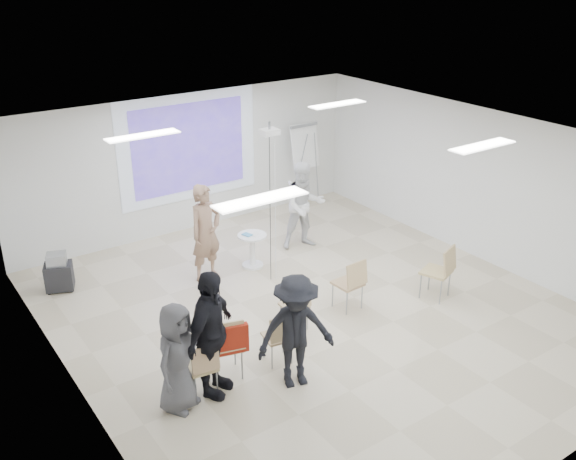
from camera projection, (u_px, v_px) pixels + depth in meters
floor at (315, 315)px, 11.01m from camera, size 8.00×9.00×0.10m
ceiling at (318, 139)px, 9.77m from camera, size 8.00×9.00×0.10m
wall_back at (189, 162)px, 13.81m from camera, size 8.00×0.10×3.00m
wall_left at (66, 304)px, 8.27m from camera, size 0.10×9.00×3.00m
wall_right at (481, 184)px, 12.51m from camera, size 0.10×9.00×3.00m
projection_halo at (189, 147)px, 13.62m from camera, size 3.20×0.01×2.30m
projection_image at (189, 148)px, 13.61m from camera, size 2.60×0.01×1.90m
pedestal_table at (252, 248)px, 12.43m from camera, size 0.69×0.69×0.70m
player_left at (205, 227)px, 11.71m from camera, size 0.87×0.69×2.11m
player_right at (304, 201)px, 13.03m from camera, size 1.16×1.02×2.02m
controller_left at (207, 203)px, 11.86m from camera, size 0.07×0.13×0.04m
controller_right at (290, 183)px, 12.99m from camera, size 0.08×0.14×0.04m
chair_far_left at (203, 365)px, 8.76m from camera, size 0.44×0.47×0.83m
chair_left_mid at (227, 343)px, 9.07m from camera, size 0.57×0.60×0.99m
chair_left_inner at (279, 335)px, 9.43m from camera, size 0.47×0.49×0.85m
chair_center at (296, 303)px, 10.28m from camera, size 0.41×0.44×0.83m
chair_right_inner at (351, 281)px, 10.85m from camera, size 0.47×0.50×0.94m
chair_right_far at (441, 268)px, 11.19m from camera, size 0.61×0.64×1.01m
red_jacket at (233, 339)px, 8.92m from camera, size 0.46×0.21×0.43m
laptop at (277, 334)px, 9.52m from camera, size 0.35×0.28×0.02m
audience_left at (210, 326)px, 8.57m from camera, size 1.46×1.33×2.16m
audience_mid at (296, 325)px, 8.80m from camera, size 1.40×1.01×1.95m
audience_outer at (177, 352)px, 8.38m from camera, size 1.02×0.91×1.75m
flipchart_easel at (305, 147)px, 14.89m from camera, size 0.88×0.66×2.03m
av_cart at (59, 273)px, 11.59m from camera, size 0.59×0.54×0.72m
ceiling_projector at (270, 139)px, 11.09m from camera, size 0.30×0.25×3.00m
fluor_panel_nw at (143, 136)px, 10.26m from camera, size 1.20×0.30×0.02m
fluor_panel_ne at (337, 104)px, 12.35m from camera, size 1.20×0.30×0.02m
fluor_panel_sw at (261, 199)px, 7.62m from camera, size 1.20×0.30×0.02m
fluor_panel_se at (483, 146)px, 9.72m from camera, size 1.20×0.30×0.02m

